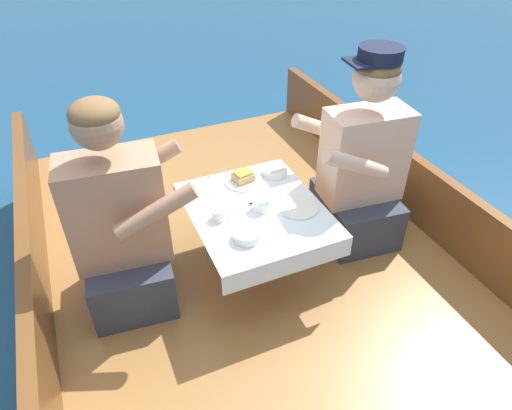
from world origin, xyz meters
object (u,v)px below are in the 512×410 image
person_port (122,229)px  coffee_cup_starboard (220,214)px  person_starboard (361,168)px  sandwich (243,176)px  coffee_cup_port (261,203)px

person_port → coffee_cup_starboard: size_ratio=10.37×
person_starboard → sandwich: size_ratio=9.24×
sandwich → coffee_cup_port: size_ratio=1.05×
person_starboard → sandwich: (-0.57, 0.19, -0.02)m
person_starboard → coffee_cup_port: person_starboard is taller
person_port → person_starboard: (1.20, -0.03, 0.03)m
person_starboard → sandwich: bearing=-12.6°
sandwich → coffee_cup_starboard: size_ratio=1.17×
person_starboard → sandwich: 0.60m
sandwich → coffee_cup_starboard: bearing=-132.0°
coffee_cup_port → coffee_cup_starboard: coffee_cup_port is taller
coffee_cup_starboard → coffee_cup_port: bearing=-3.1°
person_starboard → coffee_cup_port: 0.58m
coffee_cup_port → coffee_cup_starboard: bearing=176.9°
person_starboard → sandwich: person_starboard is taller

